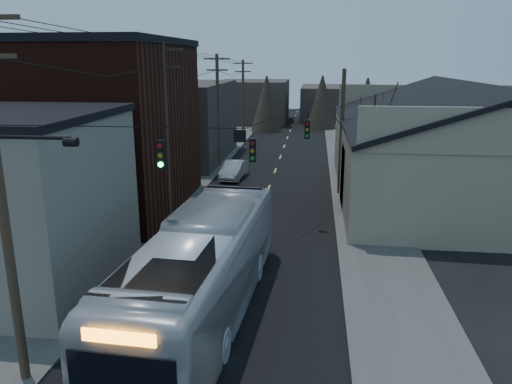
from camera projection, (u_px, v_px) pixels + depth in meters
road_surface at (273, 176)px, 39.97m from camera, size 9.00×110.00×0.02m
sidewalk_left at (194, 173)px, 40.70m from camera, size 4.00×110.00×0.12m
sidewalk_right at (355, 178)px, 39.22m from camera, size 4.00×110.00×0.12m
building_clapboard at (6, 204)px, 19.95m from camera, size 8.00×8.00×7.00m
building_brick at (96, 129)px, 30.22m from camera, size 10.00×12.00×10.00m
building_left_far at (176, 122)px, 45.90m from camera, size 9.00×14.00×7.00m
warehouse at (463, 159)px, 33.00m from camera, size 16.16×20.60×7.73m
building_far_left at (253, 101)px, 73.44m from camera, size 10.00×12.00×6.00m
building_far_right at (340, 103)px, 76.89m from camera, size 12.00×14.00×5.00m
bare_tree at (371, 158)px, 28.71m from camera, size 0.40×0.40×7.20m
utility_lines at (220, 123)px, 33.42m from camera, size 11.24×45.28×10.50m
bus at (202, 271)px, 17.73m from camera, size 3.91×13.37×3.68m
parked_car at (234, 170)px, 39.01m from camera, size 1.82×4.30×1.38m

